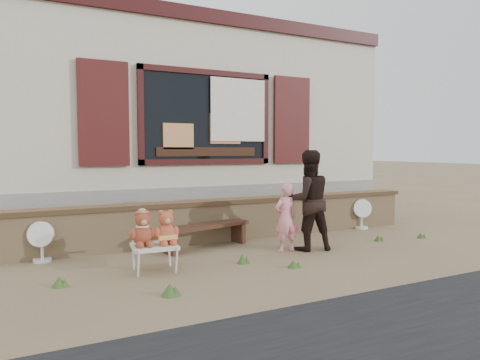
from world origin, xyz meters
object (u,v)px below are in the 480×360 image
bench (207,231)px  teddy_bear_left (142,228)px  adult (308,200)px  folding_chair (154,247)px  teddy_bear_right (166,226)px  child (286,217)px

bench → teddy_bear_left: bearing=-157.8°
teddy_bear_left → adult: (2.45, 0.10, 0.19)m
folding_chair → teddy_bear_right: teddy_bear_right is taller
child → bench: bearing=-39.6°
teddy_bear_right → child: size_ratio=0.43×
bench → folding_chair: bench is taller
folding_chair → teddy_bear_right: 0.28m
teddy_bear_right → adult: size_ratio=0.29×
teddy_bear_right → child: (1.82, 0.17, -0.04)m
child → adult: size_ratio=0.68×
folding_chair → adult: 2.35m
bench → adult: adult is taller
bench → child: child is taller
folding_chair → teddy_bear_right: (0.14, -0.01, 0.24)m
teddy_bear_right → adult: bearing=7.8°
folding_chair → teddy_bear_left: teddy_bear_left is taller
folding_chair → child: (1.96, 0.16, 0.20)m
bench → teddy_bear_left: teddy_bear_left is taller
folding_chair → teddy_bear_left: (-0.14, 0.01, 0.25)m
bench → teddy_bear_right: 1.26m
folding_chair → adult: adult is taller
folding_chair → teddy_bear_right: bearing=0.0°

